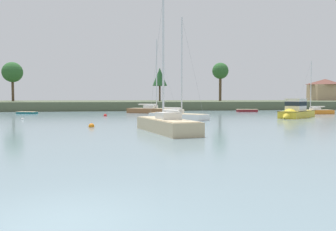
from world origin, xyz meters
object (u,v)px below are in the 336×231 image
(dinghy_maroon, at_px, (247,111))
(mooring_buoy_orange, at_px, (91,126))
(cruiser_yellow, at_px, (295,113))
(sailboat_white, at_px, (178,117))
(sailboat_orange, at_px, (313,113))
(mooring_buoy_white, at_px, (23,119))
(dinghy_teal, at_px, (27,113))
(sailboat_sand, at_px, (166,129))
(mooring_buoy_red, at_px, (105,116))
(sailboat_wood, at_px, (153,112))
(mooring_buoy_green, at_px, (283,112))

(dinghy_maroon, distance_m, mooring_buoy_orange, 40.20)
(cruiser_yellow, height_order, mooring_buoy_orange, cruiser_yellow)
(sailboat_white, xyz_separation_m, dinghy_maroon, (17.45, 19.87, -0.09))
(sailboat_orange, distance_m, mooring_buoy_white, 43.76)
(dinghy_maroon, distance_m, cruiser_yellow, 19.57)
(sailboat_white, relative_size, mooring_buoy_white, 32.72)
(mooring_buoy_orange, bearing_deg, dinghy_teal, 112.74)
(sailboat_white, xyz_separation_m, mooring_buoy_orange, (-9.87, -9.63, -0.17))
(cruiser_yellow, bearing_deg, dinghy_maroon, 85.28)
(sailboat_sand, relative_size, mooring_buoy_red, 21.57)
(cruiser_yellow, height_order, sailboat_wood, sailboat_wood)
(sailboat_wood, height_order, mooring_buoy_green, sailboat_wood)
(dinghy_maroon, relative_size, sailboat_wood, 0.32)
(sailboat_sand, height_order, mooring_buoy_orange, sailboat_sand)
(dinghy_maroon, distance_m, mooring_buoy_green, 6.64)
(sailboat_sand, relative_size, mooring_buoy_orange, 19.87)
(dinghy_teal, distance_m, mooring_buoy_white, 15.94)
(sailboat_sand, height_order, mooring_buoy_white, sailboat_sand)
(dinghy_maroon, xyz_separation_m, mooring_buoy_orange, (-27.32, -29.50, -0.08))
(dinghy_teal, height_order, mooring_buoy_green, dinghy_teal)
(sailboat_wood, xyz_separation_m, mooring_buoy_red, (-7.98, -8.06, -0.18))
(sailboat_wood, bearing_deg, mooring_buoy_red, -134.68)
(sailboat_white, xyz_separation_m, mooring_buoy_red, (-8.80, 9.10, -0.18))
(mooring_buoy_orange, bearing_deg, cruiser_yellow, 21.26)
(sailboat_white, height_order, sailboat_orange, sailboat_white)
(mooring_buoy_green, bearing_deg, sailboat_wood, -178.81)
(sailboat_white, distance_m, mooring_buoy_green, 29.58)
(sailboat_orange, height_order, mooring_buoy_orange, sailboat_orange)
(sailboat_sand, relative_size, sailboat_wood, 0.87)
(dinghy_teal, bearing_deg, mooring_buoy_green, -0.92)
(dinghy_maroon, relative_size, mooring_buoy_green, 8.06)
(sailboat_wood, bearing_deg, mooring_buoy_white, -140.98)
(dinghy_maroon, height_order, mooring_buoy_green, dinghy_maroon)
(sailboat_orange, xyz_separation_m, mooring_buoy_orange, (-34.46, -19.27, -0.10))
(mooring_buoy_orange, height_order, mooring_buoy_green, mooring_buoy_orange)
(dinghy_teal, height_order, sailboat_wood, sailboat_wood)
(sailboat_sand, bearing_deg, mooring_buoy_orange, 136.88)
(sailboat_wood, bearing_deg, sailboat_sand, -95.56)
(sailboat_orange, relative_size, mooring_buoy_red, 17.25)
(dinghy_teal, xyz_separation_m, mooring_buoy_white, (2.99, -15.66, -0.07))
(mooring_buoy_white, height_order, mooring_buoy_orange, mooring_buoy_orange)
(dinghy_maroon, xyz_separation_m, cruiser_yellow, (-1.61, -19.50, 0.44))
(dinghy_maroon, xyz_separation_m, mooring_buoy_red, (-26.25, -10.77, -0.09))
(sailboat_wood, bearing_deg, mooring_buoy_green, 1.19)
(sailboat_white, bearing_deg, sailboat_orange, 21.41)
(sailboat_white, xyz_separation_m, sailboat_wood, (-0.83, 17.16, -0.00))
(dinghy_maroon, bearing_deg, sailboat_wood, -171.59)
(sailboat_sand, relative_size, dinghy_teal, 3.09)
(dinghy_maroon, relative_size, mooring_buoy_red, 7.90)
(sailboat_white, relative_size, cruiser_yellow, 1.58)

